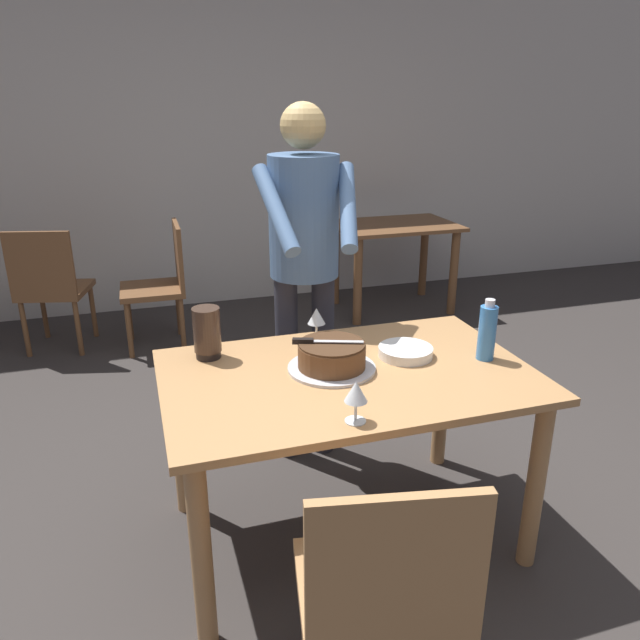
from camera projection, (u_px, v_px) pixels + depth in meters
name	position (u px, v px, depth m)	size (l,w,h in m)	color
ground_plane	(345.00, 533.00, 2.58)	(14.00, 14.00, 0.00)	#383330
back_wall	(214.00, 145.00, 5.08)	(10.00, 0.12, 2.70)	beige
main_dining_table	(348.00, 400.00, 2.36)	(1.40, 0.89, 0.75)	tan
cake_on_platter	(332.00, 357.00, 2.33)	(0.34, 0.34, 0.11)	silver
cake_knife	(313.00, 341.00, 2.31)	(0.26, 0.11, 0.02)	silver
plate_stack	(406.00, 352.00, 2.46)	(0.22, 0.22, 0.04)	white
wine_glass_near	(316.00, 317.00, 2.60)	(0.08, 0.08, 0.14)	silver
wine_glass_far	(356.00, 393.00, 1.94)	(0.08, 0.08, 0.14)	silver
water_bottle	(487.00, 332.00, 2.41)	(0.07, 0.07, 0.25)	#387AC6
hurricane_lamp	(207.00, 333.00, 2.42)	(0.11, 0.11, 0.21)	black
person_cutting_cake	(304.00, 250.00, 2.80)	(0.47, 0.56, 1.72)	#2D2D38
chair_near_side	(383.00, 595.00, 1.62)	(0.52, 0.52, 0.90)	tan
background_table	(394.00, 243.00, 5.10)	(1.00, 0.70, 0.74)	brown
background_chair_1	(51.00, 285.00, 4.27)	(0.53, 0.53, 0.90)	brown
background_chair_2	(162.00, 281.00, 4.37)	(0.45, 0.45, 0.90)	brown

